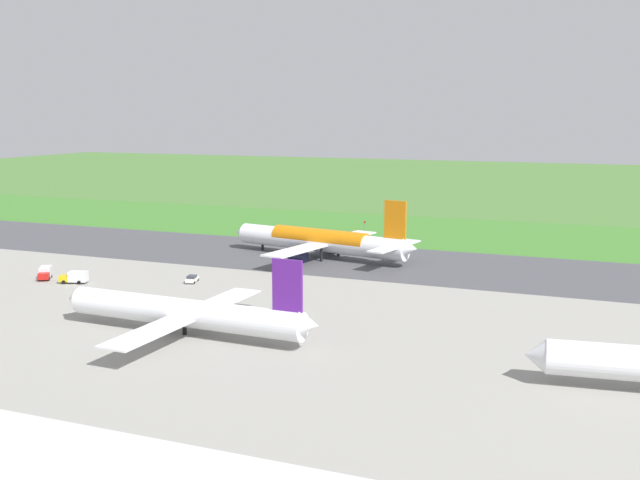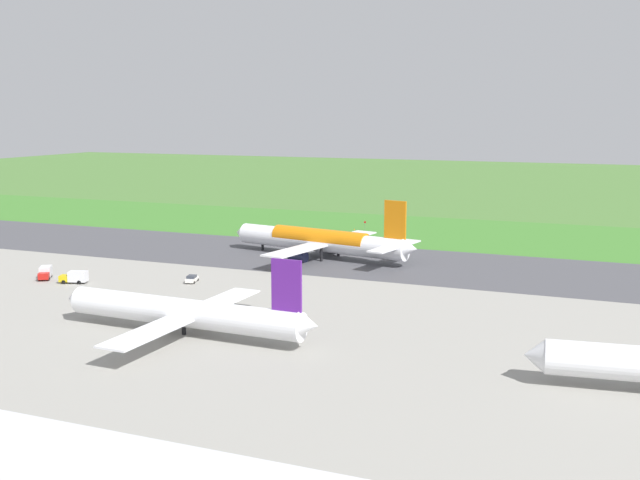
{
  "view_description": "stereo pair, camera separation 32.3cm",
  "coord_description": "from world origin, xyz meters",
  "px_view_note": "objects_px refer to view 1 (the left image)",
  "views": [
    {
      "loc": [
        -64.1,
        172.59,
        36.01
      ],
      "look_at": [
        5.42,
        0.0,
        4.5
      ],
      "focal_mm": 42.2,
      "sensor_mm": 36.0,
      "label": 1
    },
    {
      "loc": [
        -64.4,
        172.47,
        36.01
      ],
      "look_at": [
        5.42,
        0.0,
        4.5
      ],
      "focal_mm": 42.2,
      "sensor_mm": 36.0,
      "label": 2
    }
  ],
  "objects_px": {
    "airliner_parked_mid": "(185,312)",
    "service_car_followme": "(192,279)",
    "traffic_cone_orange": "(354,229)",
    "no_stopping_sign": "(365,225)",
    "service_truck_fuel": "(75,277)",
    "service_truck_baggage": "(45,273)",
    "airliner_main": "(321,241)"
  },
  "relations": [
    {
      "from": "service_truck_baggage",
      "to": "airliner_parked_mid",
      "type": "bearing_deg",
      "value": 154.15
    },
    {
      "from": "service_car_followme",
      "to": "no_stopping_sign",
      "type": "height_order",
      "value": "no_stopping_sign"
    },
    {
      "from": "no_stopping_sign",
      "to": "traffic_cone_orange",
      "type": "distance_m",
      "value": 3.59
    },
    {
      "from": "airliner_main",
      "to": "no_stopping_sign",
      "type": "height_order",
      "value": "airliner_main"
    },
    {
      "from": "service_car_followme",
      "to": "traffic_cone_orange",
      "type": "relative_size",
      "value": 8.2
    },
    {
      "from": "service_car_followme",
      "to": "traffic_cone_orange",
      "type": "bearing_deg",
      "value": -95.57
    },
    {
      "from": "airliner_parked_mid",
      "to": "traffic_cone_orange",
      "type": "relative_size",
      "value": 88.08
    },
    {
      "from": "no_stopping_sign",
      "to": "service_truck_baggage",
      "type": "bearing_deg",
      "value": 65.05
    },
    {
      "from": "no_stopping_sign",
      "to": "traffic_cone_orange",
      "type": "height_order",
      "value": "no_stopping_sign"
    },
    {
      "from": "no_stopping_sign",
      "to": "service_truck_fuel",
      "type": "bearing_deg",
      "value": 70.05
    },
    {
      "from": "service_truck_fuel",
      "to": "traffic_cone_orange",
      "type": "distance_m",
      "value": 97.18
    },
    {
      "from": "airliner_main",
      "to": "no_stopping_sign",
      "type": "xyz_separation_m",
      "value": [
        4.2,
        -46.79,
        -2.67
      ]
    },
    {
      "from": "service_truck_baggage",
      "to": "service_truck_fuel",
      "type": "relative_size",
      "value": 0.98
    },
    {
      "from": "airliner_parked_mid",
      "to": "service_truck_fuel",
      "type": "bearing_deg",
      "value": -29.28
    },
    {
      "from": "airliner_parked_mid",
      "to": "no_stopping_sign",
      "type": "height_order",
      "value": "airliner_parked_mid"
    },
    {
      "from": "service_truck_baggage",
      "to": "airliner_main",
      "type": "bearing_deg",
      "value": -136.04
    },
    {
      "from": "service_car_followme",
      "to": "service_truck_fuel",
      "type": "height_order",
      "value": "service_truck_fuel"
    },
    {
      "from": "service_truck_baggage",
      "to": "no_stopping_sign",
      "type": "bearing_deg",
      "value": -114.95
    },
    {
      "from": "service_truck_fuel",
      "to": "airliner_parked_mid",
      "type": "bearing_deg",
      "value": 150.72
    },
    {
      "from": "airliner_main",
      "to": "service_truck_baggage",
      "type": "bearing_deg",
      "value": 43.96
    },
    {
      "from": "airliner_main",
      "to": "traffic_cone_orange",
      "type": "bearing_deg",
      "value": -80.92
    },
    {
      "from": "service_truck_fuel",
      "to": "traffic_cone_orange",
      "type": "xyz_separation_m",
      "value": [
        -30.81,
        -92.16,
        -1.13
      ]
    },
    {
      "from": "traffic_cone_orange",
      "to": "airliner_parked_mid",
      "type": "bearing_deg",
      "value": 95.68
    },
    {
      "from": "airliner_parked_mid",
      "to": "traffic_cone_orange",
      "type": "xyz_separation_m",
      "value": [
        11.52,
        -115.89,
        -3.59
      ]
    },
    {
      "from": "airliner_main",
      "to": "service_truck_baggage",
      "type": "height_order",
      "value": "airliner_main"
    },
    {
      "from": "service_car_followme",
      "to": "airliner_main",
      "type": "bearing_deg",
      "value": -112.7
    },
    {
      "from": "airliner_parked_mid",
      "to": "service_car_followme",
      "type": "bearing_deg",
      "value": -59.97
    },
    {
      "from": "airliner_main",
      "to": "service_truck_baggage",
      "type": "relative_size",
      "value": 8.84
    },
    {
      "from": "airliner_parked_mid",
      "to": "service_truck_fuel",
      "type": "distance_m",
      "value": 48.59
    },
    {
      "from": "service_truck_baggage",
      "to": "service_truck_fuel",
      "type": "xyz_separation_m",
      "value": [
        -9.03,
        1.15,
        0.0
      ]
    },
    {
      "from": "service_truck_baggage",
      "to": "service_car_followme",
      "type": "xyz_separation_m",
      "value": [
        -31.83,
        -8.89,
        -0.56
      ]
    },
    {
      "from": "service_car_followme",
      "to": "no_stopping_sign",
      "type": "distance_m",
      "value": 84.06
    }
  ]
}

